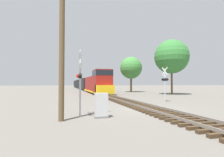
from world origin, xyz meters
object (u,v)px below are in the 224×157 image
Objects in this scene: tree_far_right at (172,57)px; tree_mid_background at (131,68)px; crossing_signal_near at (80,79)px; relay_cabinet at (101,106)px; crossing_signal_far at (165,81)px; freight_train at (83,84)px; utility_pole at (62,36)px.

tree_mid_background is at bearing 109.03° from tree_far_right.
crossing_signal_near is 0.39× the size of tree_far_right.
crossing_signal_far is at bearing 39.08° from relay_cabinet.
freight_train is 9.25× the size of tree_mid_background.
relay_cabinet is 27.06m from tree_far_right.
freight_train is 29.28m from tree_mid_background.
crossing_signal_far is 2.65× the size of relay_cabinet.
relay_cabinet is at bearing -133.13° from tree_far_right.
tree_far_right is 1.20× the size of tree_mid_background.
tree_far_right is at bearing 141.20° from crossing_signal_near.
utility_pole is 35.12m from tree_mid_background.
utility_pole reaches higher than relay_cabinet.
crossing_signal_near is 2.21m from relay_cabinet.
crossing_signal_near is at bearing 42.63° from utility_pole.
utility_pole is 0.88× the size of tree_far_right.
utility_pole reaches higher than crossing_signal_near.
freight_train is at bearing 85.59° from relay_cabinet.
freight_train is 58.93m from utility_pole.
crossing_signal_near is 0.47× the size of tree_mid_background.
crossing_signal_near is at bearing -116.89° from tree_mid_background.
tree_mid_background is (16.34, 31.06, 1.26)m from utility_pole.
tree_far_right reaches higher than relay_cabinet.
tree_far_right reaches higher than freight_train.
freight_train is 53.98× the size of relay_cabinet.
utility_pole is 28.29m from tree_far_right.
tree_mid_background is (13.95, 30.68, 5.35)m from relay_cabinet.
tree_far_right reaches higher than crossing_signal_near.
tree_far_right is at bearing 43.85° from utility_pole.
utility_pole is (-2.39, -0.38, 4.09)m from relay_cabinet.
freight_train is at bearing 109.07° from tree_far_right.
utility_pole reaches higher than crossing_signal_far.
relay_cabinet is at bearing -94.41° from freight_train.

